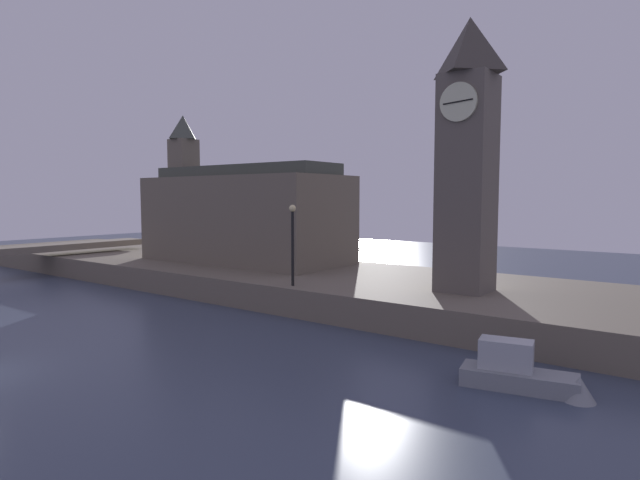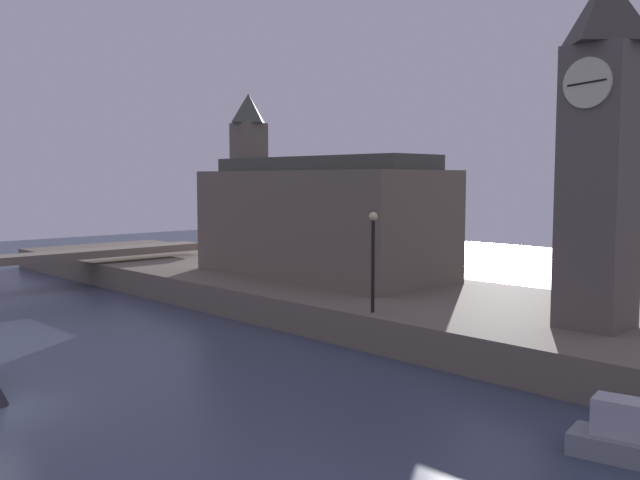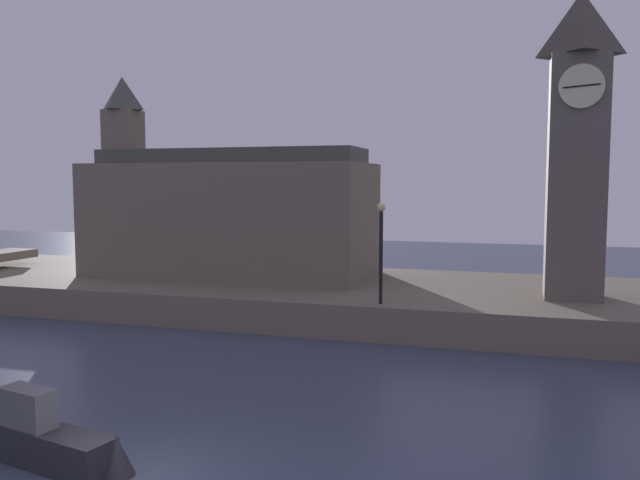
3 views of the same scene
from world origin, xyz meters
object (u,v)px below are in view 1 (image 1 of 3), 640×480
Objects in this scene: parliament_hall at (242,214)px; boat_cruiser_grey at (528,375)px; streetlamp at (293,236)px; clock_tower at (467,152)px.

boat_cruiser_grey is (23.20, -10.32, -4.41)m from parliament_hall.
parliament_hall is 3.62× the size of streetlamp.
parliament_hall reaches higher than boat_cruiser_grey.
clock_tower is at bearing 123.49° from boat_cruiser_grey.
parliament_hall is 11.88m from streetlamp.
clock_tower reaches higher than streetlamp.
streetlamp is (-7.83, -3.94, -4.23)m from clock_tower.
streetlamp is 0.99× the size of boat_cruiser_grey.
clock_tower reaches higher than boat_cruiser_grey.
boat_cruiser_grey is at bearing -56.51° from clock_tower.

